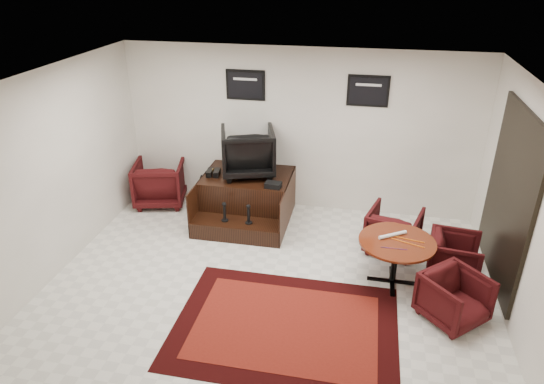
{
  "coord_description": "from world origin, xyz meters",
  "views": [
    {
      "loc": [
        1.11,
        -5.25,
        4.06
      ],
      "look_at": [
        -0.13,
        0.9,
        1.0
      ],
      "focal_mm": 32.0,
      "sensor_mm": 36.0,
      "label": 1
    }
  ],
  "objects": [
    {
      "name": "ground",
      "position": [
        0.0,
        0.0,
        0.0
      ],
      "size": [
        6.0,
        6.0,
        0.0
      ],
      "primitive_type": "plane",
      "color": "beige",
      "rests_on": "ground"
    },
    {
      "name": "room_shell",
      "position": [
        0.41,
        0.12,
        1.79
      ],
      "size": [
        6.02,
        5.02,
        2.81
      ],
      "color": "white",
      "rests_on": "ground"
    },
    {
      "name": "area_rug",
      "position": [
        0.36,
        -0.72,
        0.01
      ],
      "size": [
        2.69,
        2.02,
        0.01
      ],
      "color": "black",
      "rests_on": "ground"
    },
    {
      "name": "shine_podium",
      "position": [
        -0.76,
        1.86,
        0.35
      ],
      "size": [
        1.48,
        1.52,
        0.76
      ],
      "color": "black",
      "rests_on": "ground"
    },
    {
      "name": "shine_chair",
      "position": [
        -0.76,
        2.01,
        1.2
      ],
      "size": [
        1.05,
        1.01,
        0.88
      ],
      "primitive_type": "imported",
      "rotation": [
        0.0,
        0.0,
        3.44
      ],
      "color": "black",
      "rests_on": "shine_podium"
    },
    {
      "name": "shoes_pair",
      "position": [
        -1.32,
        1.83,
        0.81
      ],
      "size": [
        0.24,
        0.27,
        0.09
      ],
      "color": "black",
      "rests_on": "shine_podium"
    },
    {
      "name": "polish_kit",
      "position": [
        -0.25,
        1.56,
        0.8
      ],
      "size": [
        0.26,
        0.19,
        0.09
      ],
      "primitive_type": "cube",
      "rotation": [
        0.0,
        0.0,
        -0.08
      ],
      "color": "black",
      "rests_on": "shine_podium"
    },
    {
      "name": "umbrella_black",
      "position": [
        -1.63,
        1.75,
        0.41
      ],
      "size": [
        0.3,
        0.11,
        0.81
      ],
      "primitive_type": null,
      "color": "black",
      "rests_on": "ground"
    },
    {
      "name": "umbrella_hooked",
      "position": [
        -1.6,
        1.88,
        0.41
      ],
      "size": [
        0.31,
        0.12,
        0.83
      ],
      "primitive_type": null,
      "color": "black",
      "rests_on": "ground"
    },
    {
      "name": "armchair_side",
      "position": [
        -2.44,
        2.1,
        0.44
      ],
      "size": [
        1.01,
        0.97,
        0.88
      ],
      "primitive_type": "imported",
      "rotation": [
        0.0,
        0.0,
        3.38
      ],
      "color": "black",
      "rests_on": "ground"
    },
    {
      "name": "meeting_table",
      "position": [
        1.65,
        0.46,
        0.58
      ],
      "size": [
        1.02,
        1.02,
        0.67
      ],
      "color": "#4D1B0B",
      "rests_on": "ground"
    },
    {
      "name": "table_chair_back",
      "position": [
        1.66,
        1.3,
        0.38
      ],
      "size": [
        0.9,
        0.86,
        0.76
      ],
      "primitive_type": "imported",
      "rotation": [
        0.0,
        0.0,
        2.86
      ],
      "color": "black",
      "rests_on": "ground"
    },
    {
      "name": "table_chair_window",
      "position": [
        2.48,
        0.79,
        0.34
      ],
      "size": [
        0.71,
        0.74,
        0.69
      ],
      "primitive_type": "imported",
      "rotation": [
        0.0,
        0.0,
        1.44
      ],
      "color": "black",
      "rests_on": "ground"
    },
    {
      "name": "table_chair_corner",
      "position": [
        2.35,
        -0.18,
        0.35
      ],
      "size": [
        0.93,
        0.93,
        0.7
      ],
      "primitive_type": "imported",
      "rotation": [
        0.0,
        0.0,
        0.74
      ],
      "color": "black",
      "rests_on": "ground"
    },
    {
      "name": "paper_roll",
      "position": [
        1.6,
        0.56,
        0.69
      ],
      "size": [
        0.38,
        0.27,
        0.05
      ],
      "primitive_type": "cylinder",
      "rotation": [
        0.0,
        1.57,
        0.58
      ],
      "color": "white",
      "rests_on": "meeting_table"
    },
    {
      "name": "table_clutter",
      "position": [
        1.75,
        0.43,
        0.67
      ],
      "size": [
        0.57,
        0.33,
        0.01
      ],
      "color": "orange",
      "rests_on": "meeting_table"
    }
  ]
}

